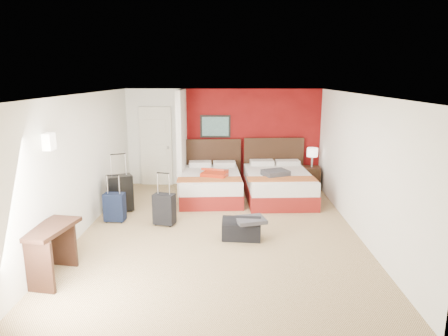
{
  "coord_description": "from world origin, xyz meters",
  "views": [
    {
      "loc": [
        0.21,
        -7.09,
        2.8
      ],
      "look_at": [
        0.06,
        0.8,
        1.0
      ],
      "focal_mm": 32.2,
      "sensor_mm": 36.0,
      "label": 1
    }
  ],
  "objects_px": {
    "nightstand": "(311,178)",
    "table_lamp": "(312,158)",
    "bed_right": "(278,186)",
    "desk": "(52,253)",
    "red_suitcase_open": "(215,173)",
    "suitcase_black": "(120,194)",
    "bed_left": "(211,186)",
    "suitcase_charcoal": "(164,210)",
    "suitcase_navy": "(115,208)",
    "duffel_bag": "(242,230)"
  },
  "relations": [
    {
      "from": "bed_left",
      "to": "desk",
      "type": "xyz_separation_m",
      "value": [
        -2.04,
        -3.9,
        0.09
      ]
    },
    {
      "from": "table_lamp",
      "to": "suitcase_charcoal",
      "type": "xyz_separation_m",
      "value": [
        -3.3,
        -2.53,
        -0.54
      ]
    },
    {
      "from": "bed_right",
      "to": "suitcase_black",
      "type": "xyz_separation_m",
      "value": [
        -3.43,
        -0.98,
        0.06
      ]
    },
    {
      "from": "table_lamp",
      "to": "suitcase_navy",
      "type": "bearing_deg",
      "value": -151.11
    },
    {
      "from": "red_suitcase_open",
      "to": "suitcase_charcoal",
      "type": "relative_size",
      "value": 1.32
    },
    {
      "from": "bed_left",
      "to": "desk",
      "type": "bearing_deg",
      "value": -121.5
    },
    {
      "from": "duffel_bag",
      "to": "bed_right",
      "type": "bearing_deg",
      "value": 74.28
    },
    {
      "from": "nightstand",
      "to": "table_lamp",
      "type": "distance_m",
      "value": 0.54
    },
    {
      "from": "duffel_bag",
      "to": "desk",
      "type": "distance_m",
      "value": 3.09
    },
    {
      "from": "desk",
      "to": "suitcase_charcoal",
      "type": "bearing_deg",
      "value": 69.57
    },
    {
      "from": "bed_left",
      "to": "suitcase_navy",
      "type": "height_order",
      "value": "bed_left"
    },
    {
      "from": "table_lamp",
      "to": "suitcase_navy",
      "type": "relative_size",
      "value": 0.88
    },
    {
      "from": "red_suitcase_open",
      "to": "nightstand",
      "type": "height_order",
      "value": "red_suitcase_open"
    },
    {
      "from": "table_lamp",
      "to": "suitcase_navy",
      "type": "height_order",
      "value": "table_lamp"
    },
    {
      "from": "bed_left",
      "to": "suitcase_black",
      "type": "xyz_separation_m",
      "value": [
        -1.86,
        -1.0,
        0.08
      ]
    },
    {
      "from": "nightstand",
      "to": "desk",
      "type": "relative_size",
      "value": 0.63
    },
    {
      "from": "suitcase_black",
      "to": "bed_left",
      "type": "bearing_deg",
      "value": 2.27
    },
    {
      "from": "bed_left",
      "to": "nightstand",
      "type": "relative_size",
      "value": 3.34
    },
    {
      "from": "red_suitcase_open",
      "to": "suitcase_black",
      "type": "distance_m",
      "value": 2.18
    },
    {
      "from": "red_suitcase_open",
      "to": "table_lamp",
      "type": "height_order",
      "value": "table_lamp"
    },
    {
      "from": "bed_right",
      "to": "bed_left",
      "type": "bearing_deg",
      "value": 175.88
    },
    {
      "from": "red_suitcase_open",
      "to": "duffel_bag",
      "type": "relative_size",
      "value": 1.15
    },
    {
      "from": "suitcase_black",
      "to": "duffel_bag",
      "type": "height_order",
      "value": "suitcase_black"
    },
    {
      "from": "suitcase_navy",
      "to": "desk",
      "type": "bearing_deg",
      "value": -92.45
    },
    {
      "from": "suitcase_charcoal",
      "to": "suitcase_black",
      "type": "bearing_deg",
      "value": 158.37
    },
    {
      "from": "suitcase_navy",
      "to": "bed_left",
      "type": "bearing_deg",
      "value": 45.29
    },
    {
      "from": "suitcase_black",
      "to": "suitcase_charcoal",
      "type": "distance_m",
      "value": 1.31
    },
    {
      "from": "bed_right",
      "to": "suitcase_black",
      "type": "height_order",
      "value": "suitcase_black"
    },
    {
      "from": "suitcase_charcoal",
      "to": "red_suitcase_open",
      "type": "bearing_deg",
      "value": 76.3
    },
    {
      "from": "duffel_bag",
      "to": "suitcase_charcoal",
      "type": "bearing_deg",
      "value": 160.67
    },
    {
      "from": "table_lamp",
      "to": "desk",
      "type": "distance_m",
      "value": 6.52
    },
    {
      "from": "nightstand",
      "to": "table_lamp",
      "type": "bearing_deg",
      "value": 0.0
    },
    {
      "from": "nightstand",
      "to": "duffel_bag",
      "type": "distance_m",
      "value": 3.68
    },
    {
      "from": "table_lamp",
      "to": "suitcase_black",
      "type": "bearing_deg",
      "value": -158.03
    },
    {
      "from": "bed_right",
      "to": "duffel_bag",
      "type": "bearing_deg",
      "value": -113.65
    },
    {
      "from": "suitcase_navy",
      "to": "duffel_bag",
      "type": "height_order",
      "value": "suitcase_navy"
    },
    {
      "from": "nightstand",
      "to": "duffel_bag",
      "type": "height_order",
      "value": "nightstand"
    },
    {
      "from": "suitcase_charcoal",
      "to": "duffel_bag",
      "type": "xyz_separation_m",
      "value": [
        1.47,
        -0.66,
        -0.12
      ]
    },
    {
      "from": "bed_right",
      "to": "desk",
      "type": "bearing_deg",
      "value": -136.12
    },
    {
      "from": "red_suitcase_open",
      "to": "suitcase_charcoal",
      "type": "bearing_deg",
      "value": -100.26
    },
    {
      "from": "table_lamp",
      "to": "suitcase_black",
      "type": "distance_m",
      "value": 4.72
    },
    {
      "from": "table_lamp",
      "to": "suitcase_charcoal",
      "type": "relative_size",
      "value": 0.82
    },
    {
      "from": "red_suitcase_open",
      "to": "table_lamp",
      "type": "relative_size",
      "value": 1.61
    },
    {
      "from": "red_suitcase_open",
      "to": "nightstand",
      "type": "xyz_separation_m",
      "value": [
        2.4,
        0.85,
        -0.34
      ]
    },
    {
      "from": "suitcase_charcoal",
      "to": "suitcase_navy",
      "type": "bearing_deg",
      "value": -174.38
    },
    {
      "from": "bed_left",
      "to": "nightstand",
      "type": "distance_m",
      "value": 2.61
    },
    {
      "from": "bed_right",
      "to": "desk",
      "type": "height_order",
      "value": "desk"
    },
    {
      "from": "red_suitcase_open",
      "to": "suitcase_black",
      "type": "height_order",
      "value": "suitcase_black"
    },
    {
      "from": "suitcase_navy",
      "to": "suitcase_black",
      "type": "bearing_deg",
      "value": 98.37
    },
    {
      "from": "bed_left",
      "to": "suitcase_black",
      "type": "bearing_deg",
      "value": -155.5
    }
  ]
}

